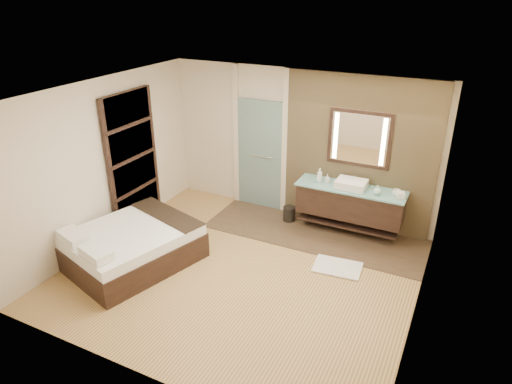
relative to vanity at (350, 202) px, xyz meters
The scene contains 15 objects.
floor 2.29m from the vanity, 119.83° to the right, with size 5.00×5.00×0.00m, color olive.
tile_strip 0.83m from the vanity, 147.54° to the right, with size 3.80×1.30×0.01m, color #3E2C21.
stone_wall 0.82m from the vanity, 90.00° to the left, with size 2.60×0.08×2.70m, color #A1875C.
vanity is the anchor object (origin of this frame).
mirror_unit 1.10m from the vanity, 90.00° to the left, with size 1.06×0.04×0.96m.
frosted_door 1.95m from the vanity, behind, with size 1.10×0.12×2.70m.
shoji_partition 3.82m from the vanity, 159.50° to the right, with size 0.06×1.20×2.40m.
bed 3.68m from the vanity, 138.65° to the right, with size 1.95×2.20×0.71m.
bath_mat 1.31m from the vanity, 81.29° to the right, with size 0.72×0.50×0.02m, color white.
waste_bin 1.17m from the vanity, behind, with size 0.22×0.22×0.28m, color black.
tissue_box 0.89m from the vanity, ahead, with size 0.12×0.12×0.10m, color white.
soap_bottle_a 0.70m from the vanity, behind, with size 0.09×0.09×0.24m, color white.
soap_bottle_b 0.56m from the vanity, behind, with size 0.07×0.07×0.16m, color #B2B2B2.
soap_bottle_c 0.59m from the vanity, 12.20° to the right, with size 0.12×0.12×0.16m, color silver.
cup 0.82m from the vanity, ahead, with size 0.13×0.13×0.10m, color white.
Camera 1 is at (2.75, -5.10, 4.01)m, focal length 32.00 mm.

